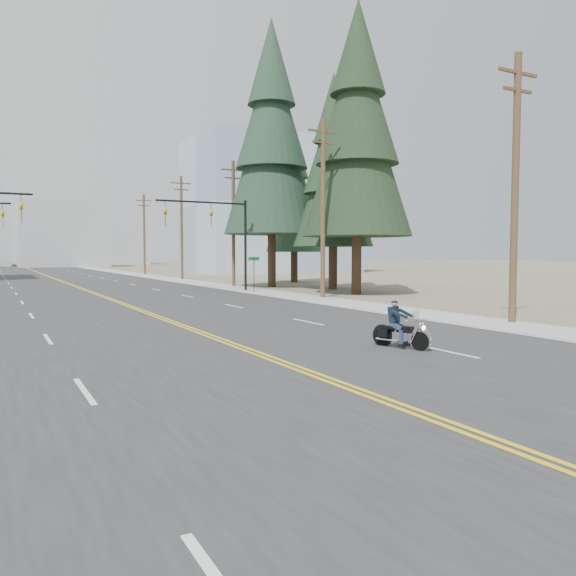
# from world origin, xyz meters

# --- Properties ---
(ground_plane) EXTENTS (400.00, 400.00, 0.00)m
(ground_plane) POSITION_xyz_m (0.00, 0.00, 0.00)
(ground_plane) COLOR #776D56
(ground_plane) RESTS_ON ground
(road) EXTENTS (20.00, 200.00, 0.01)m
(road) POSITION_xyz_m (0.00, 70.00, 0.01)
(road) COLOR #303033
(road) RESTS_ON ground
(sidewalk_right) EXTENTS (3.00, 200.00, 0.01)m
(sidewalk_right) POSITION_xyz_m (11.50, 70.00, 0.01)
(sidewalk_right) COLOR #A5A5A0
(sidewalk_right) RESTS_ON ground
(traffic_mast_right) EXTENTS (7.10, 0.26, 7.00)m
(traffic_mast_right) POSITION_xyz_m (8.98, 32.00, 4.94)
(traffic_mast_right) COLOR black
(traffic_mast_right) RESTS_ON ground
(street_sign) EXTENTS (0.90, 0.06, 2.62)m
(street_sign) POSITION_xyz_m (10.80, 30.00, 1.80)
(street_sign) COLOR black
(street_sign) RESTS_ON ground
(utility_pole_a) EXTENTS (2.20, 0.30, 11.00)m
(utility_pole_a) POSITION_xyz_m (12.50, 8.00, 5.73)
(utility_pole_a) COLOR brown
(utility_pole_a) RESTS_ON ground
(utility_pole_b) EXTENTS (2.20, 0.30, 11.50)m
(utility_pole_b) POSITION_xyz_m (12.50, 23.00, 5.98)
(utility_pole_b) COLOR brown
(utility_pole_b) RESTS_ON ground
(utility_pole_c) EXTENTS (2.20, 0.30, 11.00)m
(utility_pole_c) POSITION_xyz_m (12.50, 38.00, 5.73)
(utility_pole_c) COLOR brown
(utility_pole_c) RESTS_ON ground
(utility_pole_d) EXTENTS (2.20, 0.30, 11.50)m
(utility_pole_d) POSITION_xyz_m (12.50, 53.00, 5.98)
(utility_pole_d) COLOR brown
(utility_pole_d) RESTS_ON ground
(utility_pole_e) EXTENTS (2.20, 0.30, 11.00)m
(utility_pole_e) POSITION_xyz_m (12.50, 70.00, 5.73)
(utility_pole_e) COLOR brown
(utility_pole_e) RESTS_ON ground
(glass_building) EXTENTS (24.00, 16.00, 20.00)m
(glass_building) POSITION_xyz_m (32.00, 70.00, 10.00)
(glass_building) COLOR #9EB5CC
(glass_building) RESTS_ON ground
(haze_bldg_b) EXTENTS (18.00, 14.00, 14.00)m
(haze_bldg_b) POSITION_xyz_m (8.00, 125.00, 7.00)
(haze_bldg_b) COLOR #ADB2B7
(haze_bldg_b) RESTS_ON ground
(haze_bldg_c) EXTENTS (16.00, 12.00, 18.00)m
(haze_bldg_c) POSITION_xyz_m (40.00, 110.00, 9.00)
(haze_bldg_c) COLOR #B7BCC6
(haze_bldg_c) RESTS_ON ground
(haze_bldg_e) EXTENTS (14.00, 14.00, 12.00)m
(haze_bldg_e) POSITION_xyz_m (25.00, 150.00, 6.00)
(haze_bldg_e) COLOR #B7BCC6
(haze_bldg_e) RESTS_ON ground
(motorcyclist) EXTENTS (1.34, 2.01, 1.45)m
(motorcyclist) POSITION_xyz_m (4.24, 5.11, 0.73)
(motorcyclist) COLOR black
(motorcyclist) RESTS_ON ground
(conifer_near) EXTENTS (7.73, 7.73, 20.47)m
(conifer_near) POSITION_xyz_m (16.35, 24.68, 11.75)
(conifer_near) COLOR #382619
(conifer_near) RESTS_ON ground
(conifer_mid) EXTENTS (6.49, 6.49, 17.30)m
(conifer_mid) POSITION_xyz_m (17.98, 30.31, 9.93)
(conifer_mid) COLOR #382619
(conifer_mid) RESTS_ON ground
(conifer_tall) EXTENTS (8.19, 8.19, 22.75)m
(conifer_tall) POSITION_xyz_m (14.93, 35.29, 13.06)
(conifer_tall) COLOR #382619
(conifer_tall) RESTS_ON ground
(conifer_far) EXTENTS (5.71, 5.71, 15.29)m
(conifer_far) POSITION_xyz_m (20.58, 41.57, 8.77)
(conifer_far) COLOR #382619
(conifer_far) RESTS_ON ground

